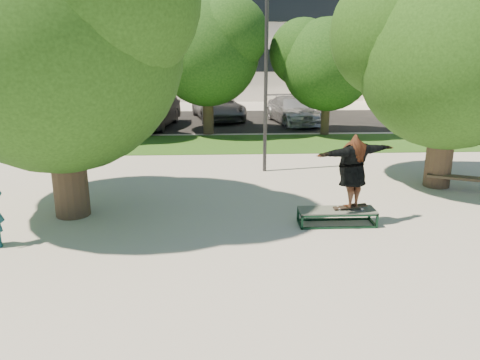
{
  "coord_description": "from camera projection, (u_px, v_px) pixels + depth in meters",
  "views": [
    {
      "loc": [
        -0.56,
        -10.21,
        4.09
      ],
      "look_at": [
        -0.04,
        0.6,
        0.96
      ],
      "focal_mm": 35.0,
      "sensor_mm": 36.0,
      "label": 1
    }
  ],
  "objects": [
    {
      "name": "bench",
      "position": [
        479.0,
        181.0,
        13.4
      ],
      "size": [
        2.69,
        1.49,
        0.43
      ],
      "rotation": [
        0.0,
        0.0,
        -0.43
      ],
      "color": "brown",
      "rests_on": "ground"
    },
    {
      "name": "grass_strip",
      "position": [
        254.0,
        144.0,
        20.12
      ],
      "size": [
        30.0,
        4.0,
        0.02
      ],
      "primitive_type": "cube",
      "color": "#254D16",
      "rests_on": "ground"
    },
    {
      "name": "skater_rig",
      "position": [
        353.0,
        171.0,
        10.74
      ],
      "size": [
        2.17,
        1.33,
        1.79
      ],
      "rotation": [
        0.0,
        0.0,
        3.53
      ],
      "color": "white",
      "rests_on": "grind_box"
    },
    {
      "name": "bg_tree_left",
      "position": [
        78.0,
        54.0,
        20.24
      ],
      "size": [
        5.28,
        4.51,
        5.77
      ],
      "color": "#38281E",
      "rests_on": "ground"
    },
    {
      "name": "car_dark",
      "position": [
        153.0,
        112.0,
        23.86
      ],
      "size": [
        2.44,
        5.2,
        1.65
      ],
      "primitive_type": "imported",
      "rotation": [
        0.0,
        0.0,
        -0.14
      ],
      "color": "black",
      "rests_on": "asphalt_strip"
    },
    {
      "name": "bg_tree_right",
      "position": [
        326.0,
        59.0,
        21.29
      ],
      "size": [
        5.04,
        4.31,
        5.43
      ],
      "color": "#38281E",
      "rests_on": "ground"
    },
    {
      "name": "grind_box",
      "position": [
        337.0,
        217.0,
        11.04
      ],
      "size": [
        1.8,
        0.6,
        0.38
      ],
      "color": "black",
      "rests_on": "ground"
    },
    {
      "name": "car_silver_a",
      "position": [
        90.0,
        112.0,
        24.92
      ],
      "size": [
        1.87,
        4.0,
        1.32
      ],
      "primitive_type": "imported",
      "rotation": [
        0.0,
        0.0,
        0.08
      ],
      "color": "#BAB9BE",
      "rests_on": "asphalt_strip"
    },
    {
      "name": "lamppost",
      "position": [
        266.0,
        76.0,
        14.93
      ],
      "size": [
        0.25,
        0.15,
        6.11
      ],
      "color": "#2D2D30",
      "rests_on": "ground"
    },
    {
      "name": "car_grey",
      "position": [
        218.0,
        107.0,
        26.56
      ],
      "size": [
        3.34,
        5.55,
        1.44
      ],
      "primitive_type": "imported",
      "rotation": [
        0.0,
        0.0,
        0.19
      ],
      "color": "#5E5E63",
      "rests_on": "asphalt_strip"
    },
    {
      "name": "tree_left",
      "position": [
        52.0,
        30.0,
        10.58
      ],
      "size": [
        6.96,
        5.95,
        7.12
      ],
      "color": "#38281E",
      "rests_on": "ground"
    },
    {
      "name": "bg_tree_mid",
      "position": [
        205.0,
        47.0,
        21.38
      ],
      "size": [
        5.76,
        4.92,
        6.24
      ],
      "color": "#38281E",
      "rests_on": "ground"
    },
    {
      "name": "ground",
      "position": [
        243.0,
        227.0,
        10.96
      ],
      "size": [
        120.0,
        120.0,
        0.0
      ],
      "primitive_type": "plane",
      "color": "#A5A197",
      "rests_on": "ground"
    },
    {
      "name": "car_silver_b",
      "position": [
        292.0,
        110.0,
        25.31
      ],
      "size": [
        2.85,
        5.11,
        1.4
      ],
      "primitive_type": "imported",
      "rotation": [
        0.0,
        0.0,
        0.19
      ],
      "color": "silver",
      "rests_on": "asphalt_strip"
    },
    {
      "name": "asphalt_strip",
      "position": [
        228.0,
        121.0,
        26.31
      ],
      "size": [
        40.0,
        8.0,
        0.01
      ],
      "primitive_type": "cube",
      "color": "black",
      "rests_on": "ground"
    },
    {
      "name": "tree_right",
      "position": [
        448.0,
        45.0,
        13.05
      ],
      "size": [
        6.24,
        5.33,
        6.51
      ],
      "color": "#38281E",
      "rests_on": "ground"
    }
  ]
}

